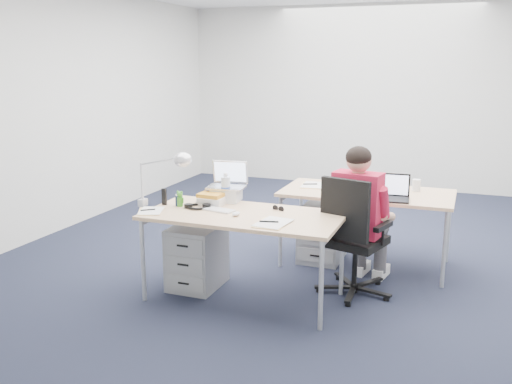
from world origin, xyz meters
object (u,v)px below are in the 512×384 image
at_px(drawer_pedestal_far, 322,233).
at_px(dark_laptop, 391,187).
at_px(silver_laptop, 226,182).
at_px(wireless_keyboard, 218,210).
at_px(book_stack, 211,199).
at_px(bear_figurine, 180,199).
at_px(headphones, 197,206).
at_px(drawer_pedestal_near, 197,256).
at_px(computer_mouse, 236,214).
at_px(cordless_phone, 164,197).
at_px(sunglasses, 278,209).
at_px(seated_person, 362,218).
at_px(office_chair, 353,261).
at_px(desk_far, 367,196).
at_px(desk_lamp, 157,178).
at_px(can_koozie, 179,200).
at_px(desk_near, 244,219).
at_px(far_cup, 416,185).
at_px(water_bottle, 226,188).

xyz_separation_m(drawer_pedestal_far, dark_laptop, (0.68, -0.27, 0.58)).
distance_m(silver_laptop, wireless_keyboard, 0.38).
height_order(drawer_pedestal_far, book_stack, book_stack).
bearing_deg(bear_figurine, headphones, 6.15).
distance_m(drawer_pedestal_near, bear_figurine, 0.54).
xyz_separation_m(drawer_pedestal_near, book_stack, (0.10, 0.09, 0.50)).
distance_m(wireless_keyboard, computer_mouse, 0.23).
distance_m(silver_laptop, cordless_phone, 0.56).
bearing_deg(drawer_pedestal_near, sunglasses, 9.10).
distance_m(drawer_pedestal_near, book_stack, 0.52).
bearing_deg(headphones, seated_person, 4.48).
bearing_deg(dark_laptop, office_chair, -119.47).
height_order(desk_far, headphones, headphones).
bearing_deg(dark_laptop, bear_figurine, -157.96).
height_order(silver_laptop, headphones, silver_laptop).
xyz_separation_m(seated_person, cordless_phone, (-1.61, -0.56, 0.18)).
bearing_deg(office_chair, bear_figurine, -149.67).
relative_size(desk_far, drawer_pedestal_near, 2.91).
bearing_deg(bear_figurine, wireless_keyboard, 3.92).
relative_size(drawer_pedestal_near, sunglasses, 4.72).
height_order(seated_person, headphones, seated_person).
height_order(desk_far, sunglasses, sunglasses).
distance_m(wireless_keyboard, headphones, 0.20).
bearing_deg(office_chair, desk_far, 108.46).
height_order(drawer_pedestal_near, bear_figurine, bear_figurine).
bearing_deg(seated_person, desk_lamp, -148.48).
distance_m(cordless_phone, dark_laptop, 2.00).
bearing_deg(office_chair, desk_lamp, -147.46).
bearing_deg(can_koozie, wireless_keyboard, -4.42).
height_order(desk_near, computer_mouse, computer_mouse).
height_order(computer_mouse, bear_figurine, bear_figurine).
relative_size(desk_far, headphones, 7.04).
distance_m(desk_far, office_chair, 0.86).
xyz_separation_m(sunglasses, desk_lamp, (-0.98, -0.28, 0.24)).
relative_size(desk_lamp, far_cup, 4.54).
distance_m(office_chair, sunglasses, 0.78).
relative_size(water_bottle, sunglasses, 2.26).
distance_m(drawer_pedestal_far, headphones, 1.47).
bearing_deg(desk_near, office_chair, 26.11).
relative_size(desk_far, cordless_phone, 11.14).
bearing_deg(cordless_phone, computer_mouse, -9.69).
distance_m(silver_laptop, far_cup, 1.84).
bearing_deg(drawer_pedestal_far, can_koozie, -131.52).
relative_size(desk_near, far_cup, 14.28).
height_order(wireless_keyboard, bear_figurine, bear_figurine).
height_order(desk_far, cordless_phone, cordless_phone).
bearing_deg(desk_far, cordless_phone, -143.57).
distance_m(computer_mouse, dark_laptop, 1.46).
bearing_deg(dark_laptop, headphones, -155.35).
bearing_deg(desk_near, seated_person, 34.18).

